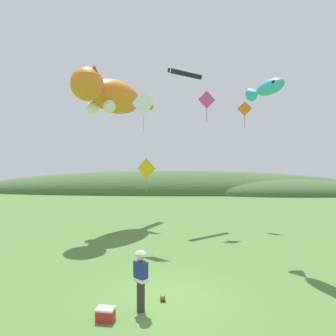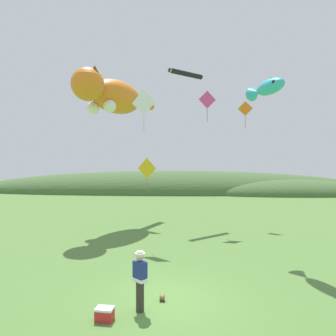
{
  "view_description": "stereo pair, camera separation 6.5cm",
  "coord_description": "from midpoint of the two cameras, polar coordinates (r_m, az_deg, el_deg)",
  "views": [
    {
      "loc": [
        0.32,
        -9.45,
        4.42
      ],
      "look_at": [
        0.0,
        4.0,
        4.11
      ],
      "focal_mm": 32.0,
      "sensor_mm": 36.0,
      "label": 1
    },
    {
      "loc": [
        0.39,
        -9.45,
        4.42
      ],
      "look_at": [
        0.0,
        4.0,
        4.11
      ],
      "focal_mm": 32.0,
      "sensor_mm": 36.0,
      "label": 2
    }
  ],
  "objects": [
    {
      "name": "kite_giant_cat",
      "position": [
        21.51,
        -10.97,
        13.41
      ],
      "size": [
        4.64,
        8.25,
        2.7
      ],
      "color": "orange"
    },
    {
      "name": "picnic_cooler",
      "position": [
        9.38,
        -12.05,
        -25.58
      ],
      "size": [
        0.53,
        0.39,
        0.36
      ],
      "color": "red",
      "rests_on": "ground"
    },
    {
      "name": "kite_fish_windsock",
      "position": [
        15.24,
        18.08,
        14.23
      ],
      "size": [
        1.41,
        2.68,
        0.8
      ],
      "color": "#33B2CC"
    },
    {
      "name": "kite_tube_streamer",
      "position": [
        23.28,
        3.17,
        17.49
      ],
      "size": [
        2.67,
        2.18,
        0.44
      ],
      "color": "black"
    },
    {
      "name": "festival_attendant",
      "position": [
        9.41,
        -5.42,
        -20.3
      ],
      "size": [
        0.49,
        0.47,
        1.77
      ],
      "color": "#332D28",
      "rests_on": "ground"
    },
    {
      "name": "kite_diamond_orange",
      "position": [
        22.75,
        14.31,
        10.85
      ],
      "size": [
        1.02,
        0.31,
        1.96
      ],
      "color": "orange"
    },
    {
      "name": "kite_spool",
      "position": [
        10.29,
        -1.2,
        -23.44
      ],
      "size": [
        0.15,
        0.22,
        0.22
      ],
      "color": "olive",
      "rests_on": "ground"
    },
    {
      "name": "kite_diamond_pink",
      "position": [
        20.71,
        7.31,
        12.74
      ],
      "size": [
        1.17,
        0.28,
        2.1
      ],
      "color": "#E53F8C"
    },
    {
      "name": "ground_plane",
      "position": [
        10.44,
        -0.76,
        -23.73
      ],
      "size": [
        120.0,
        120.0,
        0.0
      ],
      "primitive_type": "plane",
      "color": "#517A38"
    },
    {
      "name": "distant_hill_ridge",
      "position": [
        43.0,
        4.21,
        -4.61
      ],
      "size": [
        59.32,
        12.2,
        6.09
      ],
      "color": "#426033",
      "rests_on": "ground"
    },
    {
      "name": "kite_diamond_gold",
      "position": [
        20.21,
        -4.21,
        -0.1
      ],
      "size": [
        1.3,
        0.64,
        2.33
      ],
      "color": "yellow"
    },
    {
      "name": "kite_diamond_white",
      "position": [
        17.28,
        -4.8,
        12.32
      ],
      "size": [
        1.41,
        0.59,
        2.42
      ],
      "color": "white"
    }
  ]
}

